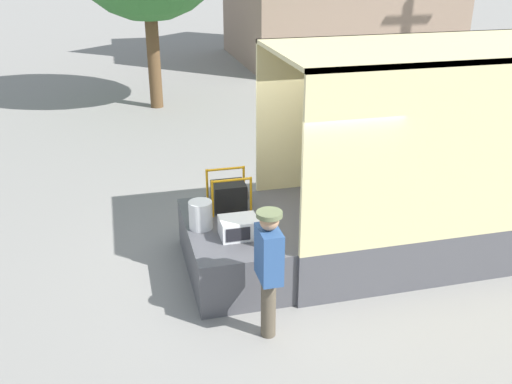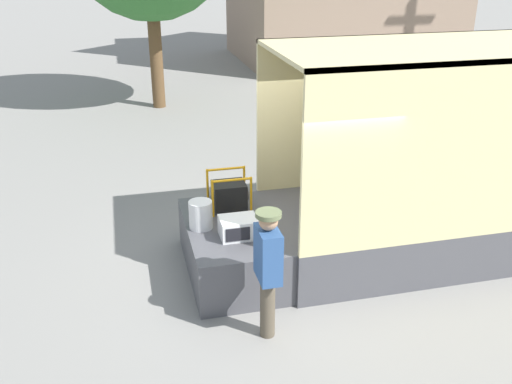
{
  "view_description": "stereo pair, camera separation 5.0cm",
  "coord_description": "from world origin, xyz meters",
  "px_view_note": "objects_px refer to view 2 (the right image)",
  "views": [
    {
      "loc": [
        -2.04,
        -6.98,
        4.35
      ],
      "look_at": [
        -0.33,
        -0.2,
        1.3
      ],
      "focal_mm": 40.0,
      "sensor_mm": 36.0,
      "label": 1
    },
    {
      "loc": [
        -2.0,
        -6.99,
        4.35
      ],
      "look_at": [
        -0.33,
        -0.2,
        1.3
      ],
      "focal_mm": 40.0,
      "sensor_mm": 36.0,
      "label": 2
    }
  ],
  "objects_px": {
    "microwave": "(239,227)",
    "portable_generator": "(230,195)",
    "worker_person": "(268,263)",
    "orange_bucket": "(201,215)"
  },
  "relations": [
    {
      "from": "orange_bucket",
      "to": "microwave",
      "type": "bearing_deg",
      "value": -40.17
    },
    {
      "from": "microwave",
      "to": "portable_generator",
      "type": "relative_size",
      "value": 0.84
    },
    {
      "from": "microwave",
      "to": "orange_bucket",
      "type": "height_order",
      "value": "orange_bucket"
    },
    {
      "from": "microwave",
      "to": "worker_person",
      "type": "bearing_deg",
      "value": -85.46
    },
    {
      "from": "portable_generator",
      "to": "worker_person",
      "type": "distance_m",
      "value": 2.07
    },
    {
      "from": "microwave",
      "to": "worker_person",
      "type": "xyz_separation_m",
      "value": [
        0.09,
        -1.17,
        0.12
      ]
    },
    {
      "from": "orange_bucket",
      "to": "worker_person",
      "type": "xyz_separation_m",
      "value": [
        0.54,
        -1.55,
        0.06
      ]
    },
    {
      "from": "microwave",
      "to": "orange_bucket",
      "type": "distance_m",
      "value": 0.59
    },
    {
      "from": "microwave",
      "to": "portable_generator",
      "type": "distance_m",
      "value": 0.91
    },
    {
      "from": "microwave",
      "to": "worker_person",
      "type": "height_order",
      "value": "worker_person"
    }
  ]
}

